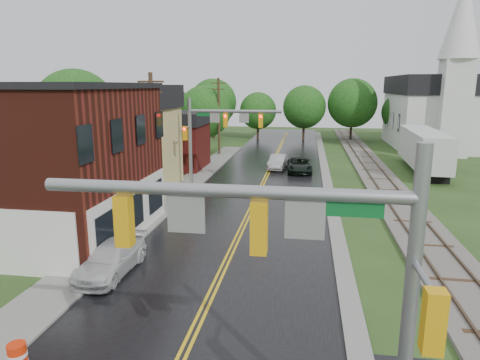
% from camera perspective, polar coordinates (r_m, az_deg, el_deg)
% --- Properties ---
extents(main_road, '(10.00, 90.00, 0.02)m').
position_cam_1_polar(main_road, '(36.85, 3.17, -0.29)').
color(main_road, black).
rests_on(main_road, ground).
extents(curb_right, '(0.80, 70.00, 0.12)m').
position_cam_1_polar(curb_right, '(41.61, 11.30, 0.97)').
color(curb_right, gray).
rests_on(curb_right, ground).
extents(sidewalk_left, '(2.40, 50.00, 0.12)m').
position_cam_1_polar(sidewalk_left, '(33.29, -8.41, -1.81)').
color(sidewalk_left, gray).
rests_on(sidewalk_left, ground).
extents(brick_building, '(14.30, 10.30, 8.30)m').
position_cam_1_polar(brick_building, '(26.55, -28.43, 2.31)').
color(brick_building, '#4D1A10').
rests_on(brick_building, ground).
extents(yellow_house, '(8.00, 7.00, 6.40)m').
position_cam_1_polar(yellow_house, '(35.29, -15.57, 3.98)').
color(yellow_house, tan).
rests_on(yellow_house, ground).
extents(darkred_building, '(7.00, 6.00, 4.40)m').
position_cam_1_polar(darkred_building, '(43.37, -9.40, 4.46)').
color(darkred_building, '#3F0F0C').
rests_on(darkred_building, ground).
extents(church, '(10.40, 18.40, 20.00)m').
position_cam_1_polar(church, '(61.76, 24.72, 9.25)').
color(church, silver).
rests_on(church, ground).
extents(railroad, '(3.20, 80.00, 0.30)m').
position_cam_1_polar(railroad, '(42.04, 17.58, 0.89)').
color(railroad, '#59544C').
rests_on(railroad, ground).
extents(traffic_signal_near, '(7.34, 0.30, 7.20)m').
position_cam_1_polar(traffic_signal_near, '(8.39, 7.71, -10.01)').
color(traffic_signal_near, gray).
rests_on(traffic_signal_near, ground).
extents(traffic_signal_far, '(7.34, 0.43, 7.20)m').
position_cam_1_polar(traffic_signal_far, '(33.66, -3.18, 7.07)').
color(traffic_signal_far, gray).
rests_on(traffic_signal_far, ground).
extents(utility_pole_b, '(1.80, 0.28, 9.00)m').
position_cam_1_polar(utility_pole_b, '(29.83, -11.51, 5.65)').
color(utility_pole_b, '#382616').
rests_on(utility_pole_b, ground).
extents(utility_pole_c, '(1.80, 0.28, 9.00)m').
position_cam_1_polar(utility_pole_c, '(50.94, -2.84, 8.64)').
color(utility_pole_c, '#382616').
rests_on(utility_pole_c, ground).
extents(tree_left_b, '(7.60, 7.60, 9.69)m').
position_cam_1_polar(tree_left_b, '(43.39, -20.88, 8.49)').
color(tree_left_b, black).
rests_on(tree_left_b, ground).
extents(tree_left_c, '(6.00, 6.00, 7.65)m').
position_cam_1_polar(tree_left_c, '(49.00, -12.01, 7.99)').
color(tree_left_c, black).
rests_on(tree_left_c, ground).
extents(tree_left_e, '(6.40, 6.40, 8.16)m').
position_cam_1_polar(tree_left_e, '(53.23, -4.61, 8.88)').
color(tree_left_e, black).
rests_on(tree_left_e, ground).
extents(suv_dark, '(2.52, 5.02, 1.36)m').
position_cam_1_polar(suv_dark, '(41.28, 7.94, 1.97)').
color(suv_dark, black).
rests_on(suv_dark, ground).
extents(sedan_silver, '(1.88, 4.43, 1.42)m').
position_cam_1_polar(sedan_silver, '(42.58, 5.09, 2.40)').
color(sedan_silver, '#A0A1A4').
rests_on(sedan_silver, ground).
extents(pickup_white, '(2.02, 4.62, 1.32)m').
position_cam_1_polar(pickup_white, '(20.01, -16.80, -10.08)').
color(pickup_white, silver).
rests_on(pickup_white, ground).
extents(semi_trailer, '(3.37, 12.72, 3.95)m').
position_cam_1_polar(semi_trailer, '(44.40, 23.29, 3.97)').
color(semi_trailer, black).
rests_on(semi_trailer, ground).
extents(construction_barrel, '(0.67, 0.67, 0.94)m').
position_cam_1_polar(construction_barrel, '(14.80, -27.51, -20.38)').
color(construction_barrel, red).
rests_on(construction_barrel, ground).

